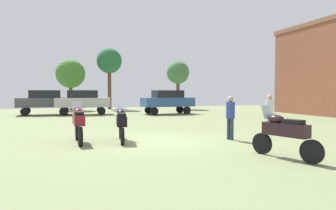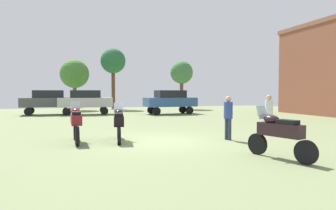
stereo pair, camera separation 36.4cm
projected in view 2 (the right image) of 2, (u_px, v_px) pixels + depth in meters
ground_plane at (156, 142)px, 11.52m from camera, size 44.00×52.00×0.02m
motorcycle_1 at (279, 133)px, 8.45m from camera, size 0.85×2.12×1.47m
motorcycle_2 at (76, 122)px, 11.20m from camera, size 0.62×2.18×1.51m
motorcycle_6 at (119, 123)px, 11.49m from camera, size 0.62×2.08×1.44m
car_1 at (86, 100)px, 25.16m from camera, size 4.37×1.97×2.00m
car_2 at (170, 100)px, 25.70m from camera, size 4.44×2.17×2.00m
car_3 at (49, 100)px, 25.06m from camera, size 4.37×1.98×2.00m
person_1 at (269, 111)px, 13.37m from camera, size 0.46×0.46×1.74m
person_2 at (228, 114)px, 11.82m from camera, size 0.42×0.42×1.70m
tree_3 at (182, 73)px, 33.62m from camera, size 2.51×2.51×5.27m
tree_4 at (75, 74)px, 31.63m from camera, size 2.96×2.96×5.22m
tree_5 at (113, 62)px, 32.98m from camera, size 2.70×2.70×6.57m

